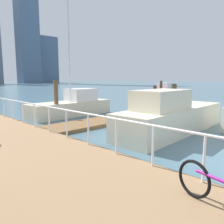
{
  "coord_description": "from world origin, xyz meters",
  "views": [
    {
      "loc": [
        -7.76,
        -2.0,
        2.62
      ],
      "look_at": [
        0.03,
        5.99,
        0.96
      ],
      "focal_mm": 36.28,
      "sensor_mm": 36.0,
      "label": 1
    }
  ],
  "objects_px": {
    "moored_boat_2": "(171,116)",
    "moored_boat_3": "(166,93)",
    "bicycle_at_railing": "(220,190)",
    "moored_boat_0": "(73,105)"
  },
  "relations": [
    {
      "from": "moored_boat_3",
      "to": "bicycle_at_railing",
      "type": "distance_m",
      "value": 26.32
    },
    {
      "from": "moored_boat_3",
      "to": "moored_boat_0",
      "type": "bearing_deg",
      "value": -170.57
    },
    {
      "from": "moored_boat_2",
      "to": "moored_boat_3",
      "type": "relative_size",
      "value": 1.5
    },
    {
      "from": "moored_boat_3",
      "to": "bicycle_at_railing",
      "type": "height_order",
      "value": "moored_boat_3"
    },
    {
      "from": "moored_boat_0",
      "to": "bicycle_at_railing",
      "type": "relative_size",
      "value": 4.8
    },
    {
      "from": "moored_boat_0",
      "to": "moored_boat_2",
      "type": "xyz_separation_m",
      "value": [
        0.41,
        -7.74,
        0.1
      ]
    },
    {
      "from": "moored_boat_2",
      "to": "moored_boat_3",
      "type": "distance_m",
      "value": 19.04
    },
    {
      "from": "moored_boat_2",
      "to": "moored_boat_0",
      "type": "bearing_deg",
      "value": 93.0
    },
    {
      "from": "moored_boat_0",
      "to": "bicycle_at_railing",
      "type": "bearing_deg",
      "value": -113.92
    },
    {
      "from": "moored_boat_0",
      "to": "bicycle_at_railing",
      "type": "xyz_separation_m",
      "value": [
        -5.4,
        -12.17,
        0.07
      ]
    }
  ]
}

